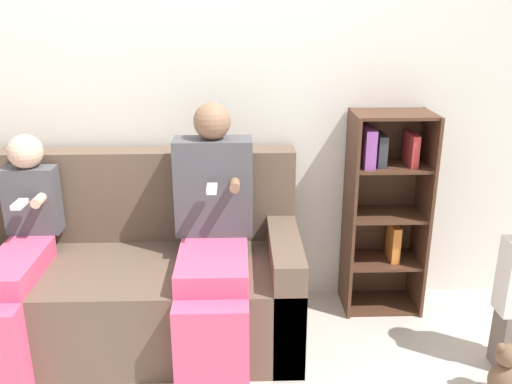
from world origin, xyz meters
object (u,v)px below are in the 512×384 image
object	(u,v)px
adult_seated	(213,231)
child_seated	(18,253)
teddy_bear	(505,371)
couch	(117,281)
bookshelf	(384,204)

from	to	relation	value
adult_seated	child_seated	bearing A→B (deg)	-177.63
adult_seated	child_seated	size ratio (longest dim) A/B	1.15
teddy_bear	adult_seated	bearing A→B (deg)	160.89
couch	child_seated	xyz separation A→B (m)	(-0.44, -0.16, 0.25)
couch	child_seated	distance (m)	0.53
child_seated	bookshelf	world-z (taller)	bookshelf
adult_seated	bookshelf	distance (m)	1.05
bookshelf	teddy_bear	world-z (taller)	bookshelf
child_seated	teddy_bear	distance (m)	2.40
couch	child_seated	bearing A→B (deg)	-159.93
adult_seated	teddy_bear	size ratio (longest dim) A/B	4.45
teddy_bear	child_seated	bearing A→B (deg)	169.57
couch	teddy_bear	size ratio (longest dim) A/B	6.86
couch	teddy_bear	xyz separation A→B (m)	(1.88, -0.59, -0.19)
adult_seated	bookshelf	size ratio (longest dim) A/B	1.07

